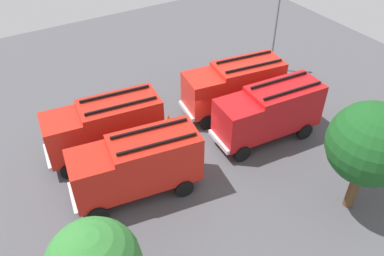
% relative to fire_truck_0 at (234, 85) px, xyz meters
% --- Properties ---
extents(ground_plane, '(46.66, 46.66, 0.00)m').
position_rel_fire_truck_0_xyz_m(ground_plane, '(4.54, 1.82, -2.15)').
color(ground_plane, '#4C4C51').
extents(fire_truck_0, '(7.46, 3.53, 3.88)m').
position_rel_fire_truck_0_xyz_m(fire_truck_0, '(0.00, 0.00, 0.00)').
color(fire_truck_0, red).
rests_on(fire_truck_0, ground).
extents(fire_truck_1, '(7.44, 3.43, 3.88)m').
position_rel_fire_truck_0_xyz_m(fire_truck_1, '(9.52, -0.27, 0.00)').
color(fire_truck_1, red).
rests_on(fire_truck_1, ground).
extents(fire_truck_2, '(7.37, 3.20, 3.88)m').
position_rel_fire_truck_0_xyz_m(fire_truck_2, '(-0.11, 3.68, 0.00)').
color(fire_truck_2, red).
rests_on(fire_truck_2, ground).
extents(fire_truck_3, '(7.48, 3.59, 3.88)m').
position_rel_fire_truck_0_xyz_m(fire_truck_3, '(9.24, 3.82, 0.00)').
color(fire_truck_3, red).
rests_on(fire_truck_3, ground).
extents(firefighter_0, '(0.46, 0.31, 1.65)m').
position_rel_fire_truck_0_xyz_m(firefighter_0, '(11.89, -2.36, -1.23)').
color(firefighter_0, black).
rests_on(firefighter_0, ground).
extents(firefighter_1, '(0.30, 0.45, 1.69)m').
position_rel_fire_truck_0_xyz_m(firefighter_1, '(-1.09, -2.96, -1.21)').
color(firefighter_1, black).
rests_on(firefighter_1, ground).
extents(tree_1, '(4.25, 4.25, 6.59)m').
position_rel_fire_truck_0_xyz_m(tree_1, '(-0.27, 10.66, 2.28)').
color(tree_1, brown).
rests_on(tree_1, ground).
extents(traffic_cone_0, '(0.48, 0.48, 0.69)m').
position_rel_fire_truck_0_xyz_m(traffic_cone_0, '(2.03, -2.10, -1.81)').
color(traffic_cone_0, '#F2600C').
rests_on(traffic_cone_0, ground).
extents(traffic_cone_1, '(0.50, 0.50, 0.71)m').
position_rel_fire_truck_0_xyz_m(traffic_cone_1, '(4.74, -1.10, -1.80)').
color(traffic_cone_1, '#F2600C').
rests_on(traffic_cone_1, ground).
extents(traffic_cone_2, '(0.42, 0.42, 0.60)m').
position_rel_fire_truck_0_xyz_m(traffic_cone_2, '(4.39, 2.59, -1.85)').
color(traffic_cone_2, '#F2600C').
rests_on(traffic_cone_2, ground).
extents(lamppost, '(0.36, 0.36, 6.60)m').
position_rel_fire_truck_0_xyz_m(lamppost, '(-6.25, -3.19, 1.71)').
color(lamppost, slate).
rests_on(lamppost, ground).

